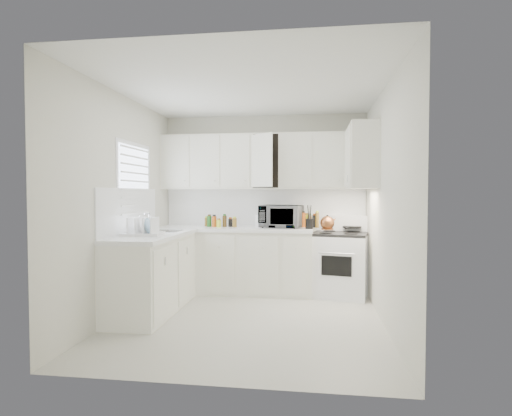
% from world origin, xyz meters
% --- Properties ---
extents(floor, '(3.20, 3.20, 0.00)m').
position_xyz_m(floor, '(0.00, 0.00, 0.00)').
color(floor, beige).
rests_on(floor, ground).
extents(ceiling, '(3.20, 3.20, 0.00)m').
position_xyz_m(ceiling, '(0.00, 0.00, 2.60)').
color(ceiling, white).
rests_on(ceiling, ground).
extents(wall_back, '(3.00, 0.00, 3.00)m').
position_xyz_m(wall_back, '(0.00, 1.60, 1.30)').
color(wall_back, silver).
rests_on(wall_back, ground).
extents(wall_front, '(3.00, 0.00, 3.00)m').
position_xyz_m(wall_front, '(0.00, -1.60, 1.30)').
color(wall_front, silver).
rests_on(wall_front, ground).
extents(wall_left, '(0.00, 3.20, 3.20)m').
position_xyz_m(wall_left, '(-1.50, 0.00, 1.30)').
color(wall_left, silver).
rests_on(wall_left, ground).
extents(wall_right, '(0.00, 3.20, 3.20)m').
position_xyz_m(wall_right, '(1.50, 0.00, 1.30)').
color(wall_right, silver).
rests_on(wall_right, ground).
extents(window_blinds, '(0.06, 0.96, 1.06)m').
position_xyz_m(window_blinds, '(-1.48, 0.35, 1.55)').
color(window_blinds, white).
rests_on(window_blinds, wall_left).
extents(lower_cabinets_back, '(2.22, 0.60, 0.90)m').
position_xyz_m(lower_cabinets_back, '(-0.39, 1.30, 0.45)').
color(lower_cabinets_back, silver).
rests_on(lower_cabinets_back, floor).
extents(lower_cabinets_left, '(0.60, 1.60, 0.90)m').
position_xyz_m(lower_cabinets_left, '(-1.20, 0.20, 0.45)').
color(lower_cabinets_left, silver).
rests_on(lower_cabinets_left, floor).
extents(countertop_back, '(2.24, 0.64, 0.05)m').
position_xyz_m(countertop_back, '(-0.39, 1.29, 0.93)').
color(countertop_back, white).
rests_on(countertop_back, lower_cabinets_back).
extents(countertop_left, '(0.64, 1.62, 0.05)m').
position_xyz_m(countertop_left, '(-1.19, 0.20, 0.93)').
color(countertop_left, white).
rests_on(countertop_left, lower_cabinets_left).
extents(backsplash_back, '(2.98, 0.02, 0.55)m').
position_xyz_m(backsplash_back, '(0.00, 1.59, 1.23)').
color(backsplash_back, white).
rests_on(backsplash_back, wall_back).
extents(backsplash_left, '(0.02, 1.60, 0.55)m').
position_xyz_m(backsplash_left, '(-1.49, 0.20, 1.23)').
color(backsplash_left, white).
rests_on(backsplash_left, wall_left).
extents(upper_cabinets_back, '(3.00, 0.33, 0.80)m').
position_xyz_m(upper_cabinets_back, '(0.00, 1.44, 1.50)').
color(upper_cabinets_back, silver).
rests_on(upper_cabinets_back, wall_back).
extents(upper_cabinets_right, '(0.33, 0.90, 0.80)m').
position_xyz_m(upper_cabinets_right, '(1.33, 0.82, 1.50)').
color(upper_cabinets_right, silver).
rests_on(upper_cabinets_right, wall_right).
extents(sink, '(0.42, 0.38, 0.30)m').
position_xyz_m(sink, '(-1.19, 0.55, 1.07)').
color(sink, gray).
rests_on(sink, countertop_left).
extents(stove, '(0.85, 0.74, 1.14)m').
position_xyz_m(stove, '(1.10, 1.27, 0.57)').
color(stove, white).
rests_on(stove, floor).
extents(tea_kettle, '(0.30, 0.28, 0.22)m').
position_xyz_m(tea_kettle, '(0.92, 1.11, 1.05)').
color(tea_kettle, '#A0532B').
rests_on(tea_kettle, stove).
extents(frying_pan, '(0.42, 0.51, 0.04)m').
position_xyz_m(frying_pan, '(1.28, 1.43, 0.97)').
color(frying_pan, black).
rests_on(frying_pan, stove).
extents(microwave, '(0.63, 0.43, 0.39)m').
position_xyz_m(microwave, '(0.28, 1.33, 1.15)').
color(microwave, gray).
rests_on(microwave, countertop_back).
extents(rice_cooker, '(0.23, 0.23, 0.22)m').
position_xyz_m(rice_cooker, '(0.01, 1.34, 1.06)').
color(rice_cooker, white).
rests_on(rice_cooker, countertop_back).
extents(paper_towel, '(0.12, 0.12, 0.27)m').
position_xyz_m(paper_towel, '(-0.00, 1.46, 1.08)').
color(paper_towel, white).
rests_on(paper_towel, countertop_back).
extents(utensil_crock, '(0.12, 0.12, 0.34)m').
position_xyz_m(utensil_crock, '(0.68, 1.14, 1.12)').
color(utensil_crock, black).
rests_on(utensil_crock, countertop_back).
extents(dish_rack, '(0.47, 0.37, 0.25)m').
position_xyz_m(dish_rack, '(-1.23, -0.02, 1.07)').
color(dish_rack, white).
rests_on(dish_rack, countertop_left).
extents(spice_left_0, '(0.06, 0.06, 0.13)m').
position_xyz_m(spice_left_0, '(-0.85, 1.42, 1.02)').
color(spice_left_0, olive).
rests_on(spice_left_0, countertop_back).
extents(spice_left_1, '(0.06, 0.06, 0.13)m').
position_xyz_m(spice_left_1, '(-0.78, 1.33, 1.02)').
color(spice_left_1, '#226120').
rests_on(spice_left_1, countertop_back).
extents(spice_left_2, '(0.06, 0.06, 0.13)m').
position_xyz_m(spice_left_2, '(-0.70, 1.42, 1.02)').
color(spice_left_2, '#D25C1C').
rests_on(spice_left_2, countertop_back).
extents(spice_left_3, '(0.06, 0.06, 0.13)m').
position_xyz_m(spice_left_3, '(-0.62, 1.33, 1.02)').
color(spice_left_3, '#E0F439').
rests_on(spice_left_3, countertop_back).
extents(spice_left_4, '(0.06, 0.06, 0.13)m').
position_xyz_m(spice_left_4, '(-0.55, 1.42, 1.02)').
color(spice_left_4, '#4D3716').
rests_on(spice_left_4, countertop_back).
extents(spice_left_5, '(0.06, 0.06, 0.13)m').
position_xyz_m(spice_left_5, '(-0.47, 1.33, 1.02)').
color(spice_left_5, black).
rests_on(spice_left_5, countertop_back).
extents(spice_left_6, '(0.06, 0.06, 0.13)m').
position_xyz_m(spice_left_6, '(-0.40, 1.42, 1.02)').
color(spice_left_6, olive).
rests_on(spice_left_6, countertop_back).
extents(sauce_right_0, '(0.06, 0.06, 0.19)m').
position_xyz_m(sauce_right_0, '(0.58, 1.46, 1.05)').
color(sauce_right_0, '#D25C1C').
rests_on(sauce_right_0, countertop_back).
extents(sauce_right_1, '(0.06, 0.06, 0.19)m').
position_xyz_m(sauce_right_1, '(0.64, 1.40, 1.05)').
color(sauce_right_1, '#E0F439').
rests_on(sauce_right_1, countertop_back).
extents(sauce_right_2, '(0.06, 0.06, 0.19)m').
position_xyz_m(sauce_right_2, '(0.69, 1.46, 1.05)').
color(sauce_right_2, '#4D3716').
rests_on(sauce_right_2, countertop_back).
extents(sauce_right_3, '(0.06, 0.06, 0.19)m').
position_xyz_m(sauce_right_3, '(0.74, 1.40, 1.05)').
color(sauce_right_3, black).
rests_on(sauce_right_3, countertop_back).
extents(sauce_right_4, '(0.06, 0.06, 0.19)m').
position_xyz_m(sauce_right_4, '(0.80, 1.46, 1.05)').
color(sauce_right_4, olive).
rests_on(sauce_right_4, countertop_back).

